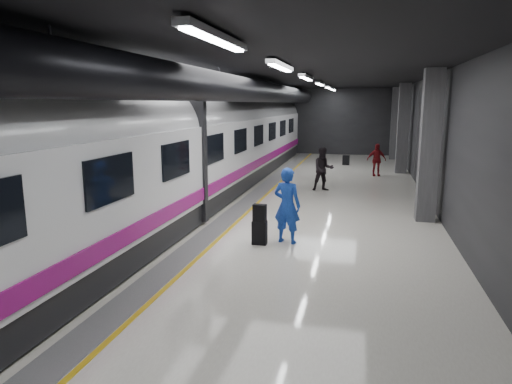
# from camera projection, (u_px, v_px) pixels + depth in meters

# --- Properties ---
(ground) EXTENTS (40.00, 40.00, 0.00)m
(ground) POSITION_uv_depth(u_px,v_px,m) (265.00, 228.00, 13.02)
(ground) COLOR silver
(ground) RESTS_ON ground
(platform_hall) EXTENTS (10.02, 40.02, 4.51)m
(platform_hall) POSITION_uv_depth(u_px,v_px,m) (262.00, 102.00, 13.32)
(platform_hall) COLOR black
(platform_hall) RESTS_ON ground
(train) EXTENTS (3.05, 38.00, 4.05)m
(train) POSITION_uv_depth(u_px,v_px,m) (157.00, 153.00, 13.35)
(train) COLOR black
(train) RESTS_ON ground
(traveler_main) EXTENTS (0.79, 0.61, 1.94)m
(traveler_main) POSITION_uv_depth(u_px,v_px,m) (287.00, 205.00, 11.49)
(traveler_main) COLOR blue
(traveler_main) RESTS_ON ground
(suitcase_main) EXTENTS (0.37, 0.23, 0.60)m
(suitcase_main) POSITION_uv_depth(u_px,v_px,m) (260.00, 233.00, 11.47)
(suitcase_main) COLOR black
(suitcase_main) RESTS_ON ground
(shoulder_bag) EXTENTS (0.34, 0.20, 0.44)m
(shoulder_bag) POSITION_uv_depth(u_px,v_px,m) (260.00, 213.00, 11.35)
(shoulder_bag) COLOR black
(shoulder_bag) RESTS_ON suitcase_main
(traveler_far_a) EXTENTS (1.03, 0.91, 1.77)m
(traveler_far_a) POSITION_uv_depth(u_px,v_px,m) (323.00, 169.00, 18.45)
(traveler_far_a) COLOR black
(traveler_far_a) RESTS_ON ground
(traveler_far_b) EXTENTS (0.99, 0.58, 1.58)m
(traveler_far_b) POSITION_uv_depth(u_px,v_px,m) (376.00, 160.00, 22.26)
(traveler_far_b) COLOR maroon
(traveler_far_b) RESTS_ON ground
(suitcase_far) EXTENTS (0.40, 0.29, 0.56)m
(suitcase_far) POSITION_uv_depth(u_px,v_px,m) (346.00, 160.00, 26.30)
(suitcase_far) COLOR black
(suitcase_far) RESTS_ON ground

